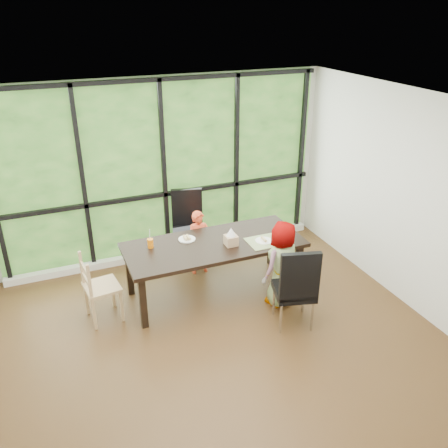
{
  "coord_description": "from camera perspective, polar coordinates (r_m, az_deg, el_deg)",
  "views": [
    {
      "loc": [
        -1.66,
        -4.15,
        3.59
      ],
      "look_at": [
        0.37,
        0.8,
        1.05
      ],
      "focal_mm": 37.62,
      "sensor_mm": 36.0,
      "label": 1
    }
  ],
  "objects": [
    {
      "name": "foliage_backdrop",
      "position": [
        6.96,
        -7.37,
        6.42
      ],
      "size": [
        4.8,
        0.02,
        2.65
      ],
      "primitive_type": "cube",
      "color": "#22451A",
      "rests_on": "back_wall"
    },
    {
      "name": "tissue_box",
      "position": [
        6.03,
        0.86,
        -1.99
      ],
      "size": [
        0.15,
        0.15,
        0.13
      ],
      "primitive_type": "cube",
      "color": "tan",
      "rests_on": "dining_table"
    },
    {
      "name": "crepe_rolls_far",
      "position": [
        6.19,
        -4.54,
        -1.64
      ],
      "size": [
        0.1,
        0.12,
        0.04
      ],
      "primitive_type": null,
      "color": "tan",
      "rests_on": "plate_far"
    },
    {
      "name": "chair_interior_leather",
      "position": [
        5.68,
        8.53,
        -7.37
      ],
      "size": [
        0.57,
        0.57,
        1.08
      ],
      "primitive_type": "cube",
      "rotation": [
        0.0,
        0.0,
        2.87
      ],
      "color": "black",
      "rests_on": "ground"
    },
    {
      "name": "ground",
      "position": [
        5.73,
        -0.41,
        -13.38
      ],
      "size": [
        5.0,
        5.0,
        0.0
      ],
      "primitive_type": "plane",
      "color": "black",
      "rests_on": "ground"
    },
    {
      "name": "plate_near",
      "position": [
        6.17,
        4.86,
        -2.04
      ],
      "size": [
        0.22,
        0.22,
        0.01
      ],
      "primitive_type": "cylinder",
      "color": "white",
      "rests_on": "dining_table"
    },
    {
      "name": "straw_white",
      "position": [
        6.0,
        -9.0,
        -1.48
      ],
      "size": [
        0.01,
        0.04,
        0.2
      ],
      "primitive_type": "cylinder",
      "rotation": [
        0.14,
        0.0,
        0.0
      ],
      "color": "white",
      "rests_on": "orange_cup"
    },
    {
      "name": "chair_window_leather",
      "position": [
        7.02,
        -4.38,
        -0.43
      ],
      "size": [
        0.56,
        0.56,
        1.08
      ],
      "primitive_type": "cube",
      "rotation": [
        0.0,
        0.0,
        -0.26
      ],
      "color": "black",
      "rests_on": "ground"
    },
    {
      "name": "child_toddler",
      "position": [
        6.72,
        -3.01,
        -2.24
      ],
      "size": [
        0.35,
        0.24,
        0.95
      ],
      "primitive_type": "imported",
      "rotation": [
        0.0,
        0.0,
        -0.03
      ],
      "color": "#D74524",
      "rests_on": "ground"
    },
    {
      "name": "chair_end_beech",
      "position": [
        5.95,
        -14.63,
        -7.4
      ],
      "size": [
        0.45,
        0.46,
        0.9
      ],
      "primitive_type": "cube",
      "rotation": [
        0.0,
        0.0,
        1.69
      ],
      "color": "#A48257",
      "rests_on": "ground"
    },
    {
      "name": "orange_cup",
      "position": [
        6.04,
        -8.94,
        -2.33
      ],
      "size": [
        0.08,
        0.08,
        0.12
      ],
      "primitive_type": "cylinder",
      "color": "orange",
      "rests_on": "dining_table"
    },
    {
      "name": "dining_table",
      "position": [
        6.29,
        -1.19,
        -5.35
      ],
      "size": [
        2.34,
        1.02,
        0.75
      ],
      "primitive_type": "cube",
      "rotation": [
        0.0,
        0.0,
        0.02
      ],
      "color": "black",
      "rests_on": "ground"
    },
    {
      "name": "window_mullions",
      "position": [
        6.92,
        -7.28,
        6.32
      ],
      "size": [
        4.8,
        0.06,
        2.65
      ],
      "primitive_type": null,
      "color": "black",
      "rests_on": "back_wall"
    },
    {
      "name": "white_mug",
      "position": [
        6.52,
        7.33,
        -0.2
      ],
      "size": [
        0.09,
        0.09,
        0.09
      ],
      "primitive_type": "cylinder",
      "color": "white",
      "rests_on": "dining_table"
    },
    {
      "name": "plate_far",
      "position": [
        6.2,
        -4.53,
        -1.85
      ],
      "size": [
        0.23,
        0.23,
        0.01
      ],
      "primitive_type": "cylinder",
      "color": "white",
      "rests_on": "dining_table"
    },
    {
      "name": "tissue",
      "position": [
        5.97,
        0.87,
        -0.96
      ],
      "size": [
        0.12,
        0.12,
        0.11
      ],
      "primitive_type": "cone",
      "color": "white",
      "rests_on": "tissue_box"
    },
    {
      "name": "child_older",
      "position": [
        6.02,
        6.83,
        -4.86
      ],
      "size": [
        0.66,
        0.54,
        1.15
      ],
      "primitive_type": "imported",
      "rotation": [
        0.0,
        0.0,
        3.51
      ],
      "color": "slate",
      "rests_on": "ground"
    },
    {
      "name": "placemat",
      "position": [
        6.17,
        5.25,
        -2.08
      ],
      "size": [
        0.51,
        0.38,
        0.01
      ],
      "primitive_type": "cube",
      "color": "tan",
      "rests_on": "dining_table"
    },
    {
      "name": "window_sill",
      "position": [
        7.41,
        -6.65,
        -3.3
      ],
      "size": [
        4.8,
        0.12,
        0.1
      ],
      "primitive_type": "cube",
      "color": "silver",
      "rests_on": "ground"
    },
    {
      "name": "straw_pink",
      "position": [
        6.17,
        7.65,
        -0.67
      ],
      "size": [
        0.01,
        0.04,
        0.2
      ],
      "primitive_type": "cylinder",
      "rotation": [
        0.14,
        0.0,
        0.0
      ],
      "color": "pink",
      "rests_on": "green_cup"
    },
    {
      "name": "back_wall",
      "position": [
        6.98,
        -7.42,
        6.47
      ],
      "size": [
        5.0,
        0.0,
        5.0
      ],
      "primitive_type": "plane",
      "rotation": [
        1.57,
        0.0,
        0.0
      ],
      "color": "silver",
      "rests_on": "ground"
    },
    {
      "name": "crepe_rolls_near",
      "position": [
        6.15,
        4.86,
        -1.84
      ],
      "size": [
        0.05,
        0.12,
        0.04
      ],
      "primitive_type": null,
      "color": "tan",
      "rests_on": "plate_near"
    },
    {
      "name": "green_cup",
      "position": [
        6.21,
        7.6,
        -1.47
      ],
      "size": [
        0.07,
        0.07,
        0.11
      ],
      "primitive_type": "cylinder",
      "color": "green",
      "rests_on": "dining_table"
    }
  ]
}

